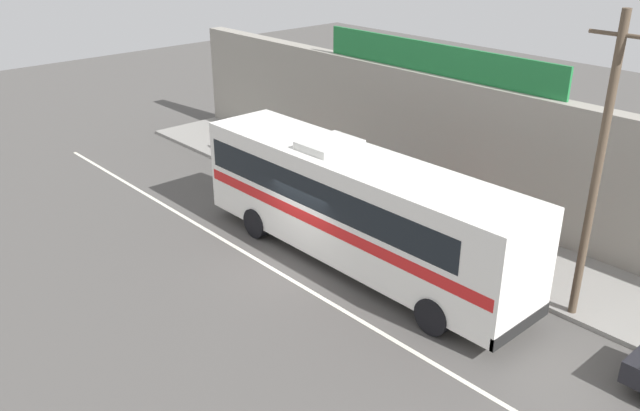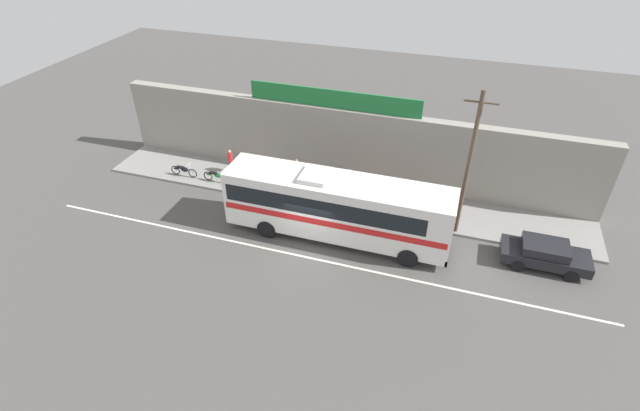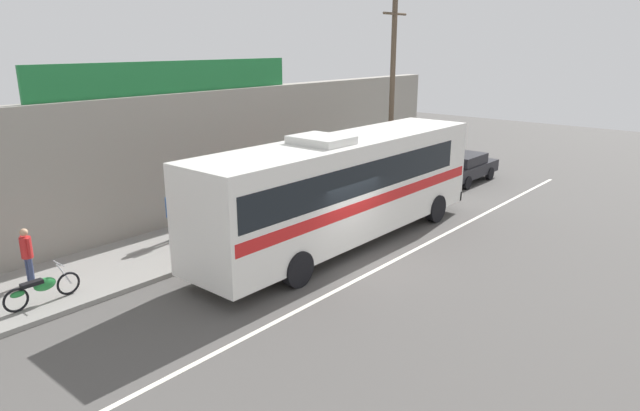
% 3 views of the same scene
% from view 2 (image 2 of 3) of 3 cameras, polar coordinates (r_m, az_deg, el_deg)
% --- Properties ---
extents(ground_plane, '(70.00, 70.00, 0.00)m').
position_cam_2_polar(ground_plane, '(25.52, -1.46, -4.96)').
color(ground_plane, '#4F4C49').
extents(sidewalk_slab, '(30.00, 3.60, 0.14)m').
position_cam_2_polar(sidewalk_slab, '(29.46, 1.87, 1.31)').
color(sidewalk_slab, gray).
rests_on(sidewalk_slab, ground_plane).
extents(storefront_facade, '(30.00, 0.70, 4.80)m').
position_cam_2_polar(storefront_facade, '(30.06, 3.12, 7.17)').
color(storefront_facade, gray).
rests_on(storefront_facade, ground_plane).
extents(storefront_billboard, '(10.57, 0.12, 1.10)m').
position_cam_2_polar(storefront_billboard, '(29.03, 1.61, 12.59)').
color(storefront_billboard, '#1E7538').
rests_on(storefront_billboard, storefront_facade).
extents(road_center_stripe, '(30.00, 0.14, 0.01)m').
position_cam_2_polar(road_center_stripe, '(24.94, -2.07, -6.07)').
color(road_center_stripe, silver).
rests_on(road_center_stripe, ground_plane).
extents(intercity_bus, '(11.98, 2.65, 3.78)m').
position_cam_2_polar(intercity_bus, '(25.04, 1.87, 0.09)').
color(intercity_bus, white).
rests_on(intercity_bus, ground_plane).
extents(parked_car, '(4.24, 1.83, 1.37)m').
position_cam_2_polar(parked_car, '(26.46, 25.23, -5.22)').
color(parked_car, black).
rests_on(parked_car, ground_plane).
extents(utility_pole, '(1.60, 0.22, 8.10)m').
position_cam_2_polar(utility_pole, '(25.19, 17.30, 4.68)').
color(utility_pole, brown).
rests_on(utility_pole, sidewalk_slab).
extents(motorcycle_green, '(1.93, 0.56, 0.94)m').
position_cam_2_polar(motorcycle_green, '(31.06, -12.22, 3.47)').
color(motorcycle_green, black).
rests_on(motorcycle_green, sidewalk_slab).
extents(motorcycle_red, '(1.88, 0.56, 0.94)m').
position_cam_2_polar(motorcycle_red, '(32.22, -15.98, 4.08)').
color(motorcycle_red, black).
rests_on(motorcycle_red, sidewalk_slab).
extents(pedestrian_by_curb, '(0.30, 0.48, 1.60)m').
position_cam_2_polar(pedestrian_by_curb, '(29.13, 3.52, 3.15)').
color(pedestrian_by_curb, navy).
rests_on(pedestrian_by_curb, sidewalk_slab).
extents(pedestrian_far_left, '(0.30, 0.48, 1.72)m').
position_cam_2_polar(pedestrian_far_left, '(29.96, -2.80, 4.32)').
color(pedestrian_far_left, black).
rests_on(pedestrian_far_left, sidewalk_slab).
extents(pedestrian_far_right, '(0.30, 0.48, 1.61)m').
position_cam_2_polar(pedestrian_far_right, '(31.72, -10.63, 5.43)').
color(pedestrian_far_right, navy).
rests_on(pedestrian_far_right, sidewalk_slab).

